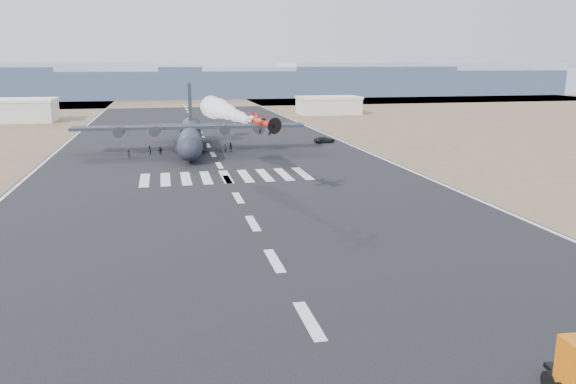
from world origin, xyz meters
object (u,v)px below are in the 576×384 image
object	(u,v)px
hangar_left	(12,110)
crew_c	(129,154)
crew_e	(188,149)
crew_f	(160,151)
crew_h	(150,150)
crew_g	(184,154)
support_vehicle	(325,140)
crew_d	(191,152)
crew_b	(230,147)
aerobatic_biplane	(264,123)
hangar_right	(329,105)
transport_aircraft	(190,134)
crew_a	(225,148)

from	to	relation	value
hangar_left	crew_c	world-z (taller)	hangar_left
crew_e	crew_f	distance (m)	5.22
crew_e	crew_h	distance (m)	7.27
crew_f	crew_g	distance (m)	6.73
support_vehicle	crew_e	size ratio (longest dim) A/B	2.49
crew_d	hangar_left	bearing A→B (deg)	175.94
crew_b	crew_c	bearing A→B (deg)	17.25
hangar_left	crew_e	distance (m)	86.07
crew_f	crew_b	bearing A→B (deg)	147.65
hangar_left	crew_b	bearing A→B (deg)	-51.73
aerobatic_biplane	crew_b	distance (m)	42.74
crew_b	crew_d	bearing A→B (deg)	34.41
crew_e	hangar_right	bearing A→B (deg)	-160.63
hangar_right	crew_h	distance (m)	95.05
hangar_left	crew_d	world-z (taller)	hangar_left
transport_aircraft	crew_b	bearing A→B (deg)	-20.92
hangar_left	crew_b	distance (m)	89.87
aerobatic_biplane	crew_d	distance (m)	38.89
aerobatic_biplane	crew_e	bearing A→B (deg)	89.31
hangar_right	crew_d	size ratio (longest dim) A/B	12.36
transport_aircraft	hangar_left	bearing A→B (deg)	129.09
support_vehicle	crew_c	xyz separation A→B (m)	(-40.35, -12.76, 0.22)
crew_e	crew_d	bearing A→B (deg)	58.39
crew_c	support_vehicle	bearing A→B (deg)	113.78
crew_a	crew_d	size ratio (longest dim) A/B	1.06
hangar_right	hangar_left	bearing A→B (deg)	-177.08
crew_d	crew_h	xyz separation A→B (m)	(-7.51, 4.62, -0.01)
hangar_left	crew_g	distance (m)	89.95
crew_a	crew_h	bearing A→B (deg)	34.89
crew_d	transport_aircraft	bearing A→B (deg)	140.80
hangar_right	crew_g	distance (m)	96.77
crew_f	crew_h	xyz separation A→B (m)	(-1.96, 1.17, 0.02)
aerobatic_biplane	hangar_left	bearing A→B (deg)	105.01
aerobatic_biplane	crew_h	distance (m)	45.16
transport_aircraft	crew_d	distance (m)	8.36
crew_c	crew_g	world-z (taller)	crew_c
aerobatic_biplane	crew_g	world-z (taller)	aerobatic_biplane
crew_a	crew_d	world-z (taller)	crew_a
crew_a	crew_b	world-z (taller)	crew_a
crew_b	crew_d	world-z (taller)	crew_b
aerobatic_biplane	crew_a	distance (m)	41.74
hangar_right	crew_e	distance (m)	91.87
support_vehicle	crew_b	size ratio (longest dim) A/B	2.64
aerobatic_biplane	crew_d	size ratio (longest dim) A/B	3.25
hangar_right	aerobatic_biplane	xyz separation A→B (m)	(-43.06, -117.30, 6.87)
hangar_left	support_vehicle	world-z (taller)	hangar_left
aerobatic_biplane	transport_aircraft	xyz separation A→B (m)	(-6.71, 45.13, -6.61)
crew_d	crew_h	size ratio (longest dim) A/B	1.01
hangar_left	crew_c	bearing A→B (deg)	-63.93
transport_aircraft	crew_b	distance (m)	8.49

